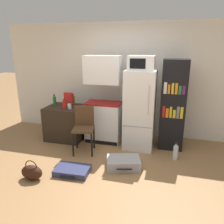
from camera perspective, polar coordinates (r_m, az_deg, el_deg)
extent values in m
plane|color=olive|center=(3.80, -2.73, -16.11)|extent=(24.00, 24.00, 0.00)
cube|color=white|center=(5.15, 5.99, 8.14)|extent=(6.40, 0.10, 2.58)
cube|color=#2D2319|center=(5.12, -11.98, -2.72)|extent=(0.81, 0.69, 0.76)
cube|color=white|center=(4.89, -2.19, -2.70)|extent=(0.77, 0.46, 0.86)
cube|color=maroon|center=(4.76, -2.25, 2.35)|extent=(0.78, 0.47, 0.03)
cube|color=white|center=(4.63, -2.36, 10.99)|extent=(0.77, 0.39, 0.58)
cube|color=black|center=(4.83, -2.96, -7.96)|extent=(0.73, 0.01, 0.08)
cube|color=white|center=(4.53, 7.27, 0.61)|extent=(0.60, 0.64, 1.62)
cube|color=gray|center=(4.30, 6.56, -3.87)|extent=(0.58, 0.01, 0.01)
cylinder|color=silver|center=(4.11, 9.50, 3.04)|extent=(0.02, 0.02, 0.57)
cube|color=silver|center=(4.36, 7.74, 12.62)|extent=(0.50, 0.44, 0.27)
cube|color=black|center=(4.14, 6.70, 12.45)|extent=(0.29, 0.01, 0.18)
cube|color=black|center=(4.58, 15.62, 1.69)|extent=(0.49, 0.40, 1.83)
cube|color=red|center=(4.41, 13.33, 0.08)|extent=(0.05, 0.01, 0.23)
cube|color=orange|center=(4.41, 14.19, -0.27)|extent=(0.06, 0.01, 0.19)
cube|color=gold|center=(4.41, 15.09, -0.10)|extent=(0.04, 0.01, 0.22)
cube|color=gold|center=(4.42, 15.95, -0.52)|extent=(0.05, 0.01, 0.17)
cube|color=slate|center=(4.41, 16.87, -0.15)|extent=(0.05, 0.01, 0.24)
cube|color=gold|center=(4.41, 17.74, -0.26)|extent=(0.05, 0.01, 0.23)
cube|color=silver|center=(4.30, 13.75, 6.09)|extent=(0.06, 0.01, 0.22)
cube|color=orange|center=(4.30, 14.65, 5.77)|extent=(0.04, 0.01, 0.18)
cube|color=gold|center=(4.30, 15.57, 5.91)|extent=(0.04, 0.01, 0.21)
cube|color=orange|center=(4.30, 16.48, 5.84)|extent=(0.05, 0.01, 0.21)
cube|color=#1E7033|center=(4.31, 17.36, 5.46)|extent=(0.05, 0.01, 0.17)
cube|color=#661E75|center=(4.31, 18.27, 5.41)|extent=(0.05, 0.01, 0.17)
cylinder|color=#1E6028|center=(5.13, -14.76, 2.73)|extent=(0.08, 0.08, 0.20)
cylinder|color=#1E6028|center=(5.11, -14.86, 4.01)|extent=(0.03, 0.03, 0.04)
cylinder|color=black|center=(5.10, -14.89, 4.31)|extent=(0.04, 0.04, 0.02)
cylinder|color=#AD1914|center=(4.78, -12.40, 1.71)|extent=(0.08, 0.08, 0.17)
cylinder|color=#AD1914|center=(4.76, -12.48, 2.88)|extent=(0.03, 0.03, 0.03)
cylinder|color=black|center=(4.75, -12.50, 3.16)|extent=(0.04, 0.04, 0.02)
cylinder|color=#566619|center=(5.18, -10.02, 3.09)|extent=(0.06, 0.06, 0.19)
cylinder|color=#566619|center=(5.15, -10.09, 4.28)|extent=(0.03, 0.03, 0.03)
cylinder|color=black|center=(5.15, -10.10, 4.57)|extent=(0.03, 0.03, 0.02)
cylinder|color=silver|center=(4.80, -11.05, 1.46)|extent=(0.08, 0.08, 0.11)
cylinder|color=silver|center=(4.78, -11.10, 2.22)|extent=(0.04, 0.04, 0.02)
cylinder|color=black|center=(4.77, -11.11, 2.40)|extent=(0.04, 0.04, 0.01)
cube|color=red|center=(5.04, -11.30, 3.31)|extent=(0.19, 0.07, 0.30)
cylinder|color=black|center=(4.31, -10.17, -8.48)|extent=(0.04, 0.04, 0.48)
cylinder|color=black|center=(4.25, -5.32, -8.66)|extent=(0.04, 0.04, 0.48)
cylinder|color=black|center=(4.64, -9.23, -6.57)|extent=(0.04, 0.04, 0.48)
cylinder|color=black|center=(4.58, -4.73, -6.70)|extent=(0.04, 0.04, 0.48)
cube|color=#4C331E|center=(4.34, -7.49, -4.45)|extent=(0.48, 0.48, 0.04)
cube|color=#4C331E|center=(4.43, -7.22, -0.94)|extent=(0.38, 0.13, 0.40)
cube|color=#99999E|center=(3.96, 2.98, -13.13)|extent=(0.66, 0.53, 0.17)
cylinder|color=black|center=(3.78, 3.23, -14.74)|extent=(0.26, 0.09, 0.02)
cube|color=navy|center=(3.87, -10.31, -14.78)|extent=(0.59, 0.40, 0.10)
cylinder|color=black|center=(3.71, -11.53, -16.37)|extent=(0.26, 0.03, 0.02)
ellipsoid|color=#33190F|center=(3.86, -20.21, -14.56)|extent=(0.36, 0.20, 0.24)
torus|color=#33190F|center=(3.81, -20.38, -13.17)|extent=(0.21, 0.02, 0.21)
cylinder|color=silver|center=(4.36, 16.25, -10.17)|extent=(0.09, 0.09, 0.27)
cylinder|color=silver|center=(4.30, 16.42, -8.30)|extent=(0.04, 0.04, 0.05)
cylinder|color=black|center=(4.28, 16.47, -7.84)|extent=(0.05, 0.05, 0.03)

